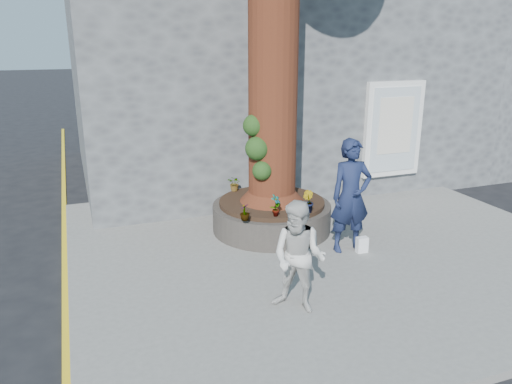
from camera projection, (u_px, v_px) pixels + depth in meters
name	position (u px, v px, depth m)	size (l,w,h in m)	color
ground	(272.00, 287.00, 7.83)	(120.00, 120.00, 0.00)	black
pavement	(327.00, 246.00, 9.21)	(9.00, 8.00, 0.12)	slate
yellow_line	(65.00, 291.00, 7.71)	(0.10, 30.00, 0.01)	yellow
stone_shop	(259.00, 59.00, 14.16)	(10.30, 8.30, 6.30)	#4B4D50
neighbour_shop	(479.00, 60.00, 16.88)	(6.00, 8.00, 6.00)	#4B4D50
planter	(272.00, 215.00, 9.76)	(2.30, 2.30, 0.60)	black
man	(351.00, 196.00, 8.61)	(0.73, 0.48, 2.01)	#161E3D
woman	(299.00, 257.00, 6.73)	(0.77, 0.60, 1.58)	beige
shopping_bag	(362.00, 245.00, 8.76)	(0.20, 0.12, 0.28)	white
plant_a	(276.00, 205.00, 8.76)	(0.21, 0.14, 0.40)	gray
plant_b	(308.00, 202.00, 8.97)	(0.22, 0.21, 0.40)	gray
plant_c	(245.00, 212.00, 8.58)	(0.17, 0.17, 0.30)	gray
plant_d	(235.00, 184.00, 10.23)	(0.28, 0.25, 0.31)	gray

